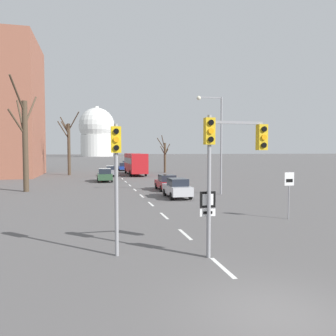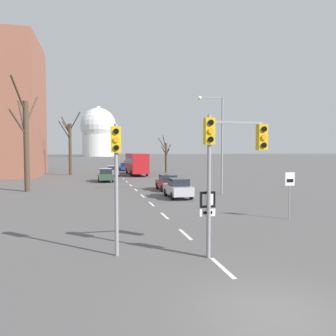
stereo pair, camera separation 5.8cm
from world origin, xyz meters
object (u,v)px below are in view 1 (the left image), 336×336
(traffic_signal_near_left, at_px, (116,164))
(traffic_signal_centre_tall, at_px, (228,150))
(sedan_mid_centre, at_px, (126,164))
(sedan_distant_centre, at_px, (177,188))
(route_sign_post, at_px, (208,211))
(sedan_far_right, at_px, (105,175))
(sedan_near_left, at_px, (123,167))
(sedan_near_right, at_px, (167,182))
(speed_limit_sign, at_px, (289,187))
(street_lamp_right, at_px, (217,135))
(city_bus, at_px, (135,162))
(sedan_far_left, at_px, (111,171))

(traffic_signal_near_left, bearing_deg, traffic_signal_centre_tall, -14.08)
(sedan_mid_centre, distance_m, sedan_distant_centre, 47.81)
(route_sign_post, distance_m, sedan_far_right, 31.27)
(route_sign_post, bearing_deg, sedan_near_left, 87.77)
(sedan_near_left, bearing_deg, sedan_far_right, -101.26)
(traffic_signal_near_left, distance_m, sedan_near_right, 20.69)
(speed_limit_sign, height_order, sedan_near_right, speed_limit_sign)
(sedan_near_left, xyz_separation_m, sedan_distant_centre, (0.71, -39.32, 0.04))
(speed_limit_sign, height_order, street_lamp_right, street_lamp_right)
(sedan_near_left, relative_size, sedan_distant_centre, 1.05)
(city_bus, bearing_deg, sedan_near_right, -89.32)
(street_lamp_right, bearing_deg, sedan_near_right, 131.14)
(route_sign_post, xyz_separation_m, sedan_distant_centre, (2.82, 14.98, -0.86))
(speed_limit_sign, bearing_deg, sedan_far_right, 109.86)
(traffic_signal_near_left, distance_m, city_bus, 41.65)
(traffic_signal_centre_tall, relative_size, sedan_near_right, 1.34)
(traffic_signal_near_left, xyz_separation_m, city_bus, (6.16, 41.17, -1.38))
(sedan_near_right, relative_size, sedan_mid_centre, 0.92)
(sedan_mid_centre, height_order, sedan_distant_centre, sedan_mid_centre)
(sedan_far_right, bearing_deg, traffic_signal_near_left, -91.45)
(traffic_signal_centre_tall, height_order, city_bus, traffic_signal_centre_tall)
(speed_limit_sign, relative_size, sedan_far_left, 0.65)
(speed_limit_sign, distance_m, sedan_distant_centre, 10.58)
(sedan_mid_centre, distance_m, sedan_far_right, 32.20)
(city_bus, bearing_deg, sedan_far_left, -155.41)
(traffic_signal_centre_tall, height_order, route_sign_post, traffic_signal_centre_tall)
(traffic_signal_centre_tall, bearing_deg, speed_limit_sign, 41.29)
(sedan_far_left, distance_m, sedan_distant_centre, 25.52)
(sedan_far_right, relative_size, city_bus, 0.41)
(sedan_far_left, bearing_deg, speed_limit_sign, -77.13)
(sedan_far_left, height_order, sedan_far_right, sedan_far_right)
(speed_limit_sign, bearing_deg, sedan_distant_centre, 112.57)
(sedan_near_right, xyz_separation_m, sedan_mid_centre, (0.44, 42.43, 0.08))
(city_bus, bearing_deg, street_lamp_right, -81.43)
(speed_limit_sign, distance_m, city_bus, 36.98)
(sedan_near_right, relative_size, sedan_far_right, 0.89)
(route_sign_post, xyz_separation_m, sedan_far_left, (-1.12, 40.19, -0.88))
(traffic_signal_centre_tall, bearing_deg, sedan_far_right, 95.86)
(route_sign_post, xyz_separation_m, speed_limit_sign, (6.86, 5.25, 0.17))
(sedan_near_right, xyz_separation_m, sedan_distant_centre, (-0.33, -5.37, 0.05))
(sedan_near_left, bearing_deg, speed_limit_sign, -84.47)
(traffic_signal_centre_tall, distance_m, sedan_near_left, 54.54)
(traffic_signal_centre_tall, distance_m, route_sign_post, 2.39)
(traffic_signal_centre_tall, distance_m, city_bus, 42.26)
(sedan_near_left, height_order, city_bus, city_bus)
(traffic_signal_near_left, relative_size, sedan_near_right, 1.26)
(traffic_signal_near_left, distance_m, street_lamp_right, 18.43)
(street_lamp_right, bearing_deg, sedan_near_left, 97.00)
(route_sign_post, height_order, sedan_near_left, route_sign_post)
(sedan_near_right, xyz_separation_m, sedan_far_right, (-5.65, 10.81, 0.07))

